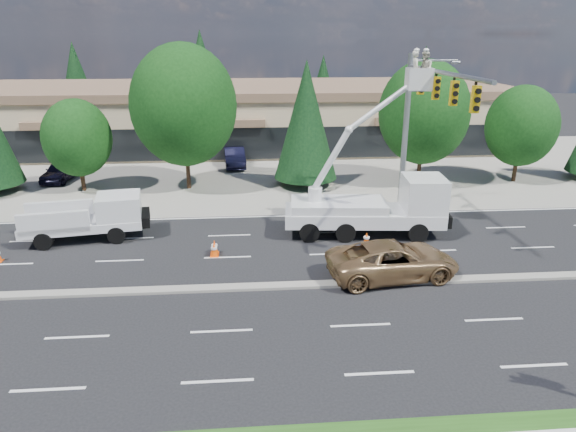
{
  "coord_description": "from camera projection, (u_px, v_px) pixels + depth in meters",
  "views": [
    {
      "loc": [
        1.13,
        -19.11,
        9.95
      ],
      "look_at": [
        2.78,
        2.07,
        2.4
      ],
      "focal_mm": 32.0,
      "sensor_mm": 36.0,
      "label": 1
    }
  ],
  "objects": [
    {
      "name": "ground",
      "position": [
        225.0,
        289.0,
        21.2
      ],
      "size": [
        140.0,
        140.0,
        0.0
      ],
      "primitive_type": "plane",
      "color": "black",
      "rests_on": "ground"
    },
    {
      "name": "concrete_apron",
      "position": [
        235.0,
        169.0,
        39.99
      ],
      "size": [
        140.0,
        22.0,
        0.01
      ],
      "primitive_type": "cube",
      "color": "gray",
      "rests_on": "ground"
    },
    {
      "name": "road_median",
      "position": [
        225.0,
        288.0,
        21.18
      ],
      "size": [
        120.0,
        0.55,
        0.12
      ],
      "primitive_type": "cube",
      "color": "gray",
      "rests_on": "ground"
    },
    {
      "name": "strip_mall",
      "position": [
        236.0,
        114.0,
        48.41
      ],
      "size": [
        50.4,
        15.4,
        5.5
      ],
      "color": "#C6AE87",
      "rests_on": "ground"
    },
    {
      "name": "tree_front_c",
      "position": [
        77.0,
        138.0,
        33.36
      ],
      "size": [
        4.4,
        4.4,
        6.11
      ],
      "color": "#332114",
      "rests_on": "ground"
    },
    {
      "name": "tree_front_d",
      "position": [
        184.0,
        105.0,
        33.2
      ],
      "size": [
        6.88,
        6.88,
        9.55
      ],
      "color": "#332114",
      "rests_on": "ground"
    },
    {
      "name": "tree_front_e",
      "position": [
        306.0,
        120.0,
        34.14
      ],
      "size": [
        4.28,
        4.28,
        8.44
      ],
      "color": "#332114",
      "rests_on": "ground"
    },
    {
      "name": "tree_front_f",
      "position": [
        424.0,
        113.0,
        34.58
      ],
      "size": [
        6.1,
        6.1,
        8.46
      ],
      "color": "#332114",
      "rests_on": "ground"
    },
    {
      "name": "tree_front_g",
      "position": [
        522.0,
        126.0,
        35.43
      ],
      "size": [
        4.86,
        4.86,
        6.75
      ],
      "color": "#332114",
      "rests_on": "ground"
    },
    {
      "name": "tree_back_a",
      "position": [
        77.0,
        81.0,
        57.68
      ],
      "size": [
        4.68,
        4.68,
        9.22
      ],
      "color": "#332114",
      "rests_on": "ground"
    },
    {
      "name": "tree_back_b",
      "position": [
        202.0,
        74.0,
        58.48
      ],
      "size": [
        5.32,
        5.32,
        10.48
      ],
      "color": "#332114",
      "rests_on": "ground"
    },
    {
      "name": "tree_back_c",
      "position": [
        323.0,
        87.0,
        60.0
      ],
      "size": [
        3.92,
        3.92,
        7.73
      ],
      "color": "#332114",
      "rests_on": "ground"
    },
    {
      "name": "tree_back_d",
      "position": [
        423.0,
        81.0,
        60.7
      ],
      "size": [
        4.42,
        4.42,
        8.71
      ],
      "color": "#332114",
      "rests_on": "ground"
    },
    {
      "name": "signal_mast",
      "position": [
        420.0,
        114.0,
        26.52
      ],
      "size": [
        2.76,
        10.16,
        9.0
      ],
      "color": "gray",
      "rests_on": "ground"
    },
    {
      "name": "utility_pickup",
      "position": [
        92.0,
        222.0,
        26.16
      ],
      "size": [
        6.1,
        3.06,
        2.24
      ],
      "rotation": [
        0.0,
        0.0,
        0.16
      ],
      "color": "silver",
      "rests_on": "ground"
    },
    {
      "name": "bucket_truck",
      "position": [
        379.0,
        198.0,
        26.4
      ],
      "size": [
        8.3,
        3.22,
        9.33
      ],
      "rotation": [
        0.0,
        0.0,
        -0.09
      ],
      "color": "silver",
      "rests_on": "ground"
    },
    {
      "name": "traffic_cone_b",
      "position": [
        214.0,
        247.0,
        24.54
      ],
      "size": [
        0.4,
        0.4,
        0.7
      ],
      "color": "#F84E07",
      "rests_on": "ground"
    },
    {
      "name": "traffic_cone_c",
      "position": [
        214.0,
        250.0,
        24.22
      ],
      "size": [
        0.4,
        0.4,
        0.7
      ],
      "color": "#F84E07",
      "rests_on": "ground"
    },
    {
      "name": "traffic_cone_d",
      "position": [
        366.0,
        239.0,
        25.48
      ],
      "size": [
        0.4,
        0.4,
        0.7
      ],
      "color": "#F84E07",
      "rests_on": "ground"
    },
    {
      "name": "minivan",
      "position": [
        393.0,
        260.0,
        22.03
      ],
      "size": [
        5.93,
        3.27,
        1.57
      ],
      "primitive_type": "imported",
      "rotation": [
        0.0,
        0.0,
        1.69
      ],
      "color": "#977249",
      "rests_on": "ground"
    },
    {
      "name": "parked_car_west",
      "position": [
        61.0,
        171.0,
        36.74
      ],
      "size": [
        2.14,
        4.34,
        1.42
      ],
      "primitive_type": "imported",
      "rotation": [
        0.0,
        0.0,
        -0.11
      ],
      "color": "black",
      "rests_on": "ground"
    },
    {
      "name": "parked_car_east",
      "position": [
        235.0,
        157.0,
        40.68
      ],
      "size": [
        1.9,
        4.57,
        1.47
      ],
      "primitive_type": "imported",
      "rotation": [
        0.0,
        0.0,
        0.08
      ],
      "color": "black",
      "rests_on": "ground"
    }
  ]
}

